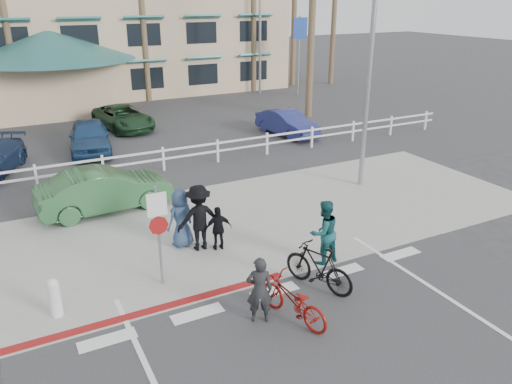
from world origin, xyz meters
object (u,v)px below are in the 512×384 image
bike_red (293,301)px  bike_black (319,267)px  car_white_sedan (105,190)px  sign_post (159,231)px

bike_red → bike_black: 1.49m
car_white_sedan → bike_black: bearing=-157.2°
bike_red → car_white_sedan: car_white_sedan is taller
bike_red → car_white_sedan: (-2.33, 8.06, 0.22)m
sign_post → car_white_sedan: size_ratio=0.67×
bike_red → bike_black: size_ratio=0.99×
sign_post → car_white_sedan: sign_post is taller
bike_black → car_white_sedan: bearing=-85.5°
sign_post → bike_black: size_ratio=1.50×
bike_red → bike_black: bearing=-161.3°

